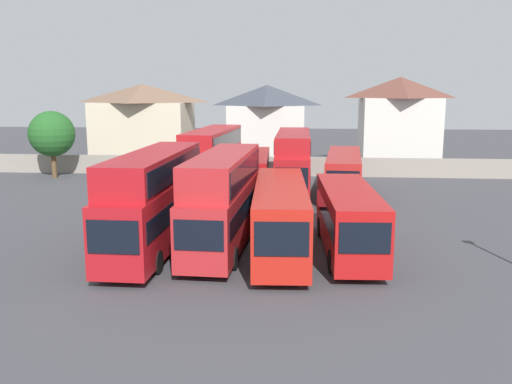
# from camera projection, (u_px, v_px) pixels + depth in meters

# --- Properties ---
(ground) EXTENTS (140.00, 140.00, 0.00)m
(ground) POSITION_uv_depth(u_px,v_px,m) (271.00, 188.00, 46.31)
(ground) COLOR #424247
(depot_boundary_wall) EXTENTS (56.00, 0.50, 1.80)m
(depot_boundary_wall) POSITION_uv_depth(u_px,v_px,m) (275.00, 166.00, 53.01)
(depot_boundary_wall) COLOR gray
(depot_boundary_wall) RESTS_ON ground
(bus_1) EXTENTS (2.76, 11.95, 5.09)m
(bus_1) POSITION_uv_depth(u_px,v_px,m) (154.00, 196.00, 28.32)
(bus_1) COLOR #AE151C
(bus_1) RESTS_ON ground
(bus_2) EXTENTS (2.92, 11.35, 4.97)m
(bus_2) POSITION_uv_depth(u_px,v_px,m) (223.00, 195.00, 28.73)
(bus_2) COLOR red
(bus_2) RESTS_ON ground
(bus_3) EXTENTS (3.10, 11.72, 3.54)m
(bus_3) POSITION_uv_depth(u_px,v_px,m) (280.00, 214.00, 27.91)
(bus_3) COLOR red
(bus_3) RESTS_ON ground
(bus_4) EXTENTS (2.96, 10.37, 3.31)m
(bus_4) POSITION_uv_depth(u_px,v_px,m) (349.00, 217.00, 27.91)
(bus_4) COLOR #B61515
(bus_4) RESTS_ON ground
(bus_5) EXTENTS (3.29, 12.11, 5.17)m
(bus_5) POSITION_uv_depth(u_px,v_px,m) (212.00, 158.00, 42.95)
(bus_5) COLOR red
(bus_5) RESTS_ON ground
(bus_6) EXTENTS (3.03, 11.09, 3.28)m
(bus_6) POSITION_uv_depth(u_px,v_px,m) (252.00, 172.00, 42.87)
(bus_6) COLOR #B31617
(bus_6) RESTS_ON ground
(bus_7) EXTENTS (2.62, 11.40, 4.96)m
(bus_7) POSITION_uv_depth(u_px,v_px,m) (293.00, 160.00, 42.72)
(bus_7) COLOR #AD191E
(bus_7) RESTS_ON ground
(bus_8) EXTENTS (3.46, 12.00, 3.32)m
(bus_8) POSITION_uv_depth(u_px,v_px,m) (344.00, 172.00, 42.75)
(bus_8) COLOR red
(bus_8) RESTS_ON ground
(house_terrace_left) EXTENTS (10.87, 8.17, 8.76)m
(house_terrace_left) POSITION_uv_depth(u_px,v_px,m) (143.00, 122.00, 62.61)
(house_terrace_left) COLOR beige
(house_terrace_left) RESTS_ON ground
(house_terrace_centre) EXTENTS (8.49, 6.83, 8.65)m
(house_terrace_centre) POSITION_uv_depth(u_px,v_px,m) (267.00, 124.00, 60.03)
(house_terrace_centre) COLOR silver
(house_terrace_centre) RESTS_ON ground
(house_terrace_right) EXTENTS (8.37, 6.95, 9.48)m
(house_terrace_right) POSITION_uv_depth(u_px,v_px,m) (399.00, 121.00, 58.85)
(house_terrace_right) COLOR silver
(house_terrace_right) RESTS_ON ground
(tree_left_of_lot) EXTENTS (4.24, 4.24, 6.25)m
(tree_left_of_lot) POSITION_uv_depth(u_px,v_px,m) (52.00, 134.00, 51.18)
(tree_left_of_lot) COLOR brown
(tree_left_of_lot) RESTS_ON ground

